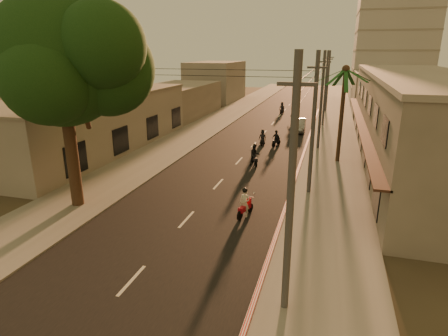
{
  "coord_description": "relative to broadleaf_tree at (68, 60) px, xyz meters",
  "views": [
    {
      "loc": [
        7.3,
        -15.58,
        8.96
      ],
      "look_at": [
        1.07,
        5.77,
        1.96
      ],
      "focal_mm": 30.0,
      "sensor_mm": 36.0,
      "label": 1
    }
  ],
  "objects": [
    {
      "name": "shophouse_row",
      "position": [
        20.57,
        15.86,
        -4.83
      ],
      "size": [
        8.8,
        34.2,
        7.3
      ],
      "color": "gray",
      "rests_on": "ground"
    },
    {
      "name": "curb_stripe",
      "position": [
        11.71,
        12.86,
        -8.38
      ],
      "size": [
        0.2,
        60.0,
        0.2
      ],
      "primitive_type": "cube",
      "color": "red",
      "rests_on": "ground"
    },
    {
      "name": "scooter_far_b",
      "position": [
        9.11,
        32.23,
        -7.58
      ],
      "size": [
        1.48,
        1.97,
        1.96
      ],
      "rotation": [
        0.0,
        0.0,
        0.22
      ],
      "color": "black",
      "rests_on": "ground"
    },
    {
      "name": "parked_car",
      "position": [
        10.21,
        25.66,
        -7.75
      ],
      "size": [
        1.84,
        4.5,
        1.45
      ],
      "primitive_type": "imported",
      "rotation": [
        0.0,
        0.0,
        0.04
      ],
      "color": "gray",
      "rests_on": "ground"
    },
    {
      "name": "left_building",
      "position": [
        -7.37,
        11.86,
        -5.88
      ],
      "size": [
        8.2,
        24.2,
        5.2
      ],
      "color": "gray",
      "rests_on": "ground"
    },
    {
      "name": "distant_tower",
      "position": [
        22.61,
        53.86,
        5.52
      ],
      "size": [
        12.1,
        12.1,
        28.0
      ],
      "color": "#B7B5B2",
      "rests_on": "ground"
    },
    {
      "name": "scooter_far_c",
      "position": [
        6.63,
        37.87,
        -7.69
      ],
      "size": [
        0.98,
        1.76,
        1.74
      ],
      "rotation": [
        0.0,
        0.0,
        -0.17
      ],
      "color": "black",
      "rests_on": "ground"
    },
    {
      "name": "scooter_mid_a",
      "position": [
        8.11,
        11.05,
        -7.64
      ],
      "size": [
        1.32,
        1.73,
        1.82
      ],
      "rotation": [
        0.0,
        0.0,
        0.43
      ],
      "color": "black",
      "rests_on": "ground"
    },
    {
      "name": "filler_left_far",
      "position": [
        -7.39,
        49.86,
        -4.98
      ],
      "size": [
        8.0,
        14.0,
        7.0
      ],
      "primitive_type": "cube",
      "color": "gray",
      "rests_on": "ground"
    },
    {
      "name": "filler_left_near",
      "position": [
        -7.39,
        31.86,
        -6.28
      ],
      "size": [
        8.0,
        14.0,
        4.4
      ],
      "primitive_type": "cube",
      "color": "gray",
      "rests_on": "ground"
    },
    {
      "name": "sidewalk_right",
      "position": [
        14.11,
        17.86,
        -8.42
      ],
      "size": [
        5.0,
        140.0,
        0.12
      ],
      "primitive_type": "cube",
      "color": "slate",
      "rests_on": "ground"
    },
    {
      "name": "road",
      "position": [
        6.61,
        17.86,
        -8.47
      ],
      "size": [
        10.0,
        140.0,
        0.02
      ],
      "primitive_type": "cube",
      "color": "black",
      "rests_on": "ground"
    },
    {
      "name": "filler_right",
      "position": [
        20.61,
        42.86,
        -5.48
      ],
      "size": [
        8.0,
        14.0,
        6.0
      ],
      "primitive_type": "cube",
      "color": "gray",
      "rests_on": "ground"
    },
    {
      "name": "broadleaf_tree",
      "position": [
        0.0,
        0.0,
        0.0
      ],
      "size": [
        9.6,
        8.7,
        12.1
      ],
      "color": "black",
      "rests_on": "ground"
    },
    {
      "name": "scooter_red",
      "position": [
        9.61,
        1.18,
        -7.71
      ],
      "size": [
        0.88,
        1.72,
        1.73
      ],
      "rotation": [
        0.0,
        0.0,
        -0.27
      ],
      "color": "black",
      "rests_on": "ground"
    },
    {
      "name": "sidewalk_left",
      "position": [
        -0.89,
        17.86,
        -8.42
      ],
      "size": [
        5.0,
        140.0,
        0.12
      ],
      "primitive_type": "cube",
      "color": "slate",
      "rests_on": "ground"
    },
    {
      "name": "scooter_far_a",
      "position": [
        7.45,
        18.04,
        -7.77
      ],
      "size": [
        0.75,
        1.6,
        1.57
      ],
      "rotation": [
        0.0,
        0.0,
        0.03
      ],
      "color": "black",
      "rests_on": "ground"
    },
    {
      "name": "ground",
      "position": [
        6.61,
        -2.14,
        -8.48
      ],
      "size": [
        160.0,
        160.0,
        0.0
      ],
      "primitive_type": "plane",
      "color": "#383023",
      "rests_on": "ground"
    },
    {
      "name": "utility_poles",
      "position": [
        12.81,
        17.86,
        -1.94
      ],
      "size": [
        1.2,
        48.26,
        9.0
      ],
      "color": "#38383A",
      "rests_on": "ground"
    },
    {
      "name": "palm_tree",
      "position": [
        14.61,
        13.86,
        -1.33
      ],
      "size": [
        5.0,
        5.0,
        8.2
      ],
      "color": "black",
      "rests_on": "ground"
    },
    {
      "name": "scooter_mid_b",
      "position": [
        8.81,
        17.93,
        -7.75
      ],
      "size": [
        1.12,
        1.55,
        1.58
      ],
      "rotation": [
        0.0,
        0.0,
        -0.35
      ],
      "color": "black",
      "rests_on": "ground"
    }
  ]
}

